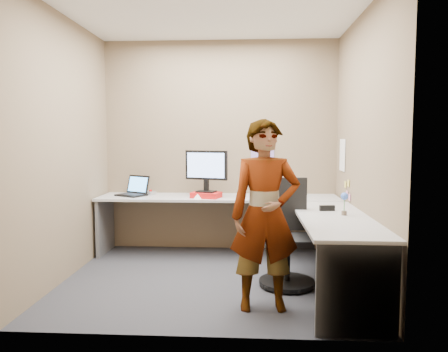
# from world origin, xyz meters

# --- Properties ---
(ground) EXTENTS (3.00, 3.00, 0.00)m
(ground) POSITION_xyz_m (0.00, 0.00, 0.00)
(ground) COLOR #28282D
(ground) RESTS_ON ground
(wall_back) EXTENTS (3.00, 0.00, 3.00)m
(wall_back) POSITION_xyz_m (0.00, 1.30, 1.35)
(wall_back) COLOR brown
(wall_back) RESTS_ON ground
(wall_right) EXTENTS (0.00, 2.70, 2.70)m
(wall_right) POSITION_xyz_m (1.50, 0.00, 1.35)
(wall_right) COLOR brown
(wall_right) RESTS_ON ground
(wall_left) EXTENTS (0.00, 2.70, 2.70)m
(wall_left) POSITION_xyz_m (-1.50, 0.00, 1.35)
(wall_left) COLOR brown
(wall_left) RESTS_ON ground
(ceiling) EXTENTS (3.00, 3.00, 0.00)m
(ceiling) POSITION_xyz_m (0.00, 0.00, 2.70)
(ceiling) COLOR white
(ceiling) RESTS_ON wall_back
(desk) EXTENTS (2.98, 2.58, 0.73)m
(desk) POSITION_xyz_m (0.44, 0.39, 0.59)
(desk) COLOR #A9A9A9
(desk) RESTS_ON ground
(paper_ream) EXTENTS (0.39, 0.33, 0.07)m
(paper_ream) POSITION_xyz_m (-0.14, 0.86, 0.76)
(paper_ream) COLOR red
(paper_ream) RESTS_ON desk
(monitor) EXTENTS (0.52, 0.22, 0.50)m
(monitor) POSITION_xyz_m (-0.14, 0.88, 1.09)
(monitor) COLOR black
(monitor) RESTS_ON paper_ream
(laptop) EXTENTS (0.44, 0.42, 0.25)m
(laptop) POSITION_xyz_m (-1.07, 1.01, 0.79)
(laptop) COLOR black
(laptop) RESTS_ON desk
(trackball_mouse) EXTENTS (0.12, 0.08, 0.07)m
(trackball_mouse) POSITION_xyz_m (-0.87, 1.07, 0.76)
(trackball_mouse) COLOR #B7B7BC
(trackball_mouse) RESTS_ON desk
(origami) EXTENTS (0.10, 0.10, 0.06)m
(origami) POSITION_xyz_m (-0.23, 0.75, 0.76)
(origami) COLOR white
(origami) RESTS_ON desk
(stapler) EXTENTS (0.15, 0.06, 0.05)m
(stapler) POSITION_xyz_m (1.16, -0.01, 0.76)
(stapler) COLOR black
(stapler) RESTS_ON desk
(flower) EXTENTS (0.07, 0.07, 0.22)m
(flower) POSITION_xyz_m (1.28, -0.25, 0.87)
(flower) COLOR brown
(flower) RESTS_ON desk
(calendar_purple) EXTENTS (0.30, 0.01, 0.40)m
(calendar_purple) POSITION_xyz_m (0.55, 1.29, 1.30)
(calendar_purple) COLOR #846BB7
(calendar_purple) RESTS_ON wall_back
(calendar_white) EXTENTS (0.01, 0.28, 0.38)m
(calendar_white) POSITION_xyz_m (1.49, 0.90, 1.25)
(calendar_white) COLOR white
(calendar_white) RESTS_ON wall_right
(sticky_note_a) EXTENTS (0.01, 0.07, 0.07)m
(sticky_note_a) POSITION_xyz_m (1.49, 0.55, 0.95)
(sticky_note_a) COLOR #F2E059
(sticky_note_a) RESTS_ON wall_right
(sticky_note_b) EXTENTS (0.01, 0.07, 0.07)m
(sticky_note_b) POSITION_xyz_m (1.49, 0.60, 0.82)
(sticky_note_b) COLOR pink
(sticky_note_b) RESTS_ON wall_right
(sticky_note_c) EXTENTS (0.01, 0.07, 0.07)m
(sticky_note_c) POSITION_xyz_m (1.49, 0.48, 0.80)
(sticky_note_c) COLOR pink
(sticky_note_c) RESTS_ON wall_right
(sticky_note_d) EXTENTS (0.01, 0.07, 0.07)m
(sticky_note_d) POSITION_xyz_m (1.49, 0.70, 0.92)
(sticky_note_d) COLOR #F2E059
(sticky_note_d) RESTS_ON wall_right
(office_chair) EXTENTS (0.55, 0.55, 1.03)m
(office_chair) POSITION_xyz_m (0.76, -0.09, 0.42)
(office_chair) COLOR black
(office_chair) RESTS_ON ground
(person) EXTENTS (0.63, 0.45, 1.62)m
(person) POSITION_xyz_m (0.52, -0.73, 0.81)
(person) COLOR #999399
(person) RESTS_ON ground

